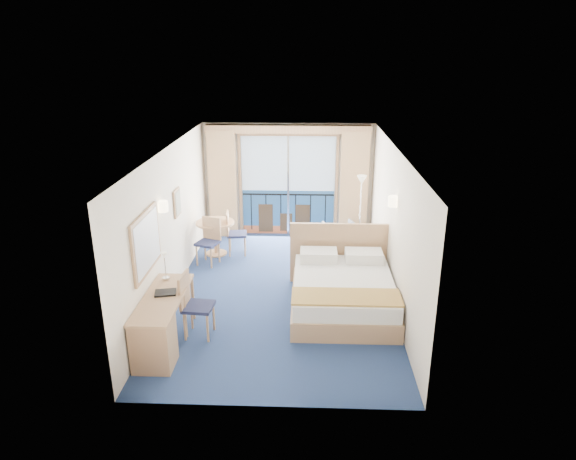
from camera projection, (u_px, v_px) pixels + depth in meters
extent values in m
plane|color=navy|center=(281.00, 292.00, 9.64)|extent=(6.50, 6.50, 0.00)
cube|color=white|center=(288.00, 180.00, 12.25)|extent=(4.00, 0.02, 2.70)
cube|color=white|center=(267.00, 314.00, 6.12)|extent=(4.00, 0.02, 2.70)
cube|color=white|center=(170.00, 223.00, 9.26)|extent=(0.02, 6.50, 2.70)
cube|color=white|center=(394.00, 226.00, 9.11)|extent=(0.02, 6.50, 2.70)
cube|color=silver|center=(281.00, 149.00, 8.72)|extent=(4.00, 6.50, 0.02)
cube|color=navy|center=(288.00, 212.00, 12.48)|extent=(2.20, 0.02, 1.08)
cube|color=#A0BAD3|center=(288.00, 163.00, 12.07)|extent=(2.20, 0.02, 1.32)
cube|color=brown|center=(288.00, 230.00, 12.63)|extent=(2.20, 0.02, 0.20)
cube|color=black|center=(288.00, 195.00, 12.32)|extent=(2.20, 0.02, 0.04)
cube|color=tan|center=(288.00, 134.00, 11.83)|extent=(2.36, 0.03, 0.12)
cube|color=tan|center=(240.00, 186.00, 12.30)|extent=(0.06, 0.03, 2.40)
cube|color=tan|center=(336.00, 187.00, 12.21)|extent=(0.06, 0.03, 2.40)
cube|color=silver|center=(288.00, 187.00, 12.25)|extent=(0.05, 0.02, 2.40)
cube|color=#322417|center=(303.00, 218.00, 12.51)|extent=(0.35, 0.02, 0.70)
cube|color=#322417|center=(266.00, 218.00, 12.54)|extent=(0.35, 0.02, 0.70)
cube|color=#322417|center=(286.00, 222.00, 12.56)|extent=(0.30, 0.02, 0.45)
cube|color=black|center=(251.00, 212.00, 12.51)|extent=(0.02, 0.01, 0.90)
cube|color=black|center=(266.00, 212.00, 12.50)|extent=(0.02, 0.01, 0.90)
cube|color=black|center=(281.00, 212.00, 12.48)|extent=(0.03, 0.01, 0.90)
cube|color=black|center=(296.00, 212.00, 12.47)|extent=(0.03, 0.01, 0.90)
cube|color=black|center=(310.00, 213.00, 12.46)|extent=(0.02, 0.01, 0.90)
cube|color=black|center=(325.00, 213.00, 12.44)|extent=(0.02, 0.01, 0.90)
cube|color=tan|center=(223.00, 184.00, 12.15)|extent=(0.65, 0.22, 2.55)
cube|color=tan|center=(354.00, 186.00, 12.04)|extent=(0.65, 0.22, 2.55)
cube|color=tan|center=(288.00, 129.00, 11.68)|extent=(3.80, 0.25, 0.18)
cube|color=tan|center=(146.00, 243.00, 7.78)|extent=(0.04, 1.25, 0.95)
cube|color=silver|center=(148.00, 243.00, 7.78)|extent=(0.01, 1.12, 0.82)
cube|color=tan|center=(177.00, 203.00, 9.60)|extent=(0.03, 0.42, 0.52)
cube|color=gray|center=(178.00, 203.00, 9.60)|extent=(0.01, 0.34, 0.44)
cylinder|color=#FAE4AF|center=(163.00, 206.00, 8.52)|extent=(0.18, 0.18, 0.18)
cylinder|color=#FAE4AF|center=(393.00, 201.00, 8.80)|extent=(0.18, 0.18, 0.18)
cube|color=tan|center=(343.00, 302.00, 8.94)|extent=(1.75, 2.19, 0.33)
cube|color=white|center=(343.00, 286.00, 8.83)|extent=(1.69, 2.13, 0.27)
cube|color=#B87F47|center=(346.00, 297.00, 8.11)|extent=(1.73, 0.60, 0.03)
cube|color=white|center=(319.00, 255.00, 9.51)|extent=(0.68, 0.44, 0.20)
cube|color=white|center=(364.00, 256.00, 9.48)|extent=(0.68, 0.44, 0.20)
cube|color=tan|center=(340.00, 253.00, 9.87)|extent=(1.92, 0.07, 1.21)
cube|color=tan|center=(371.00, 259.00, 10.47)|extent=(0.40, 0.39, 0.53)
cube|color=white|center=(370.00, 245.00, 10.38)|extent=(0.20, 0.18, 0.08)
imported|color=#4B4F5B|center=(340.00, 237.00, 11.52)|extent=(0.86, 0.88, 0.64)
cylinder|color=silver|center=(358.00, 247.00, 11.78)|extent=(0.23, 0.23, 0.03)
cylinder|color=silver|center=(360.00, 214.00, 11.52)|extent=(0.03, 0.03, 1.60)
cone|color=beige|center=(362.00, 180.00, 11.25)|extent=(0.21, 0.21, 0.19)
cube|color=tan|center=(162.00, 299.00, 7.71)|extent=(0.59, 1.72, 0.04)
cube|color=tan|center=(154.00, 343.00, 7.29)|extent=(0.56, 0.51, 0.76)
cylinder|color=tan|center=(152.00, 315.00, 8.06)|extent=(0.05, 0.05, 0.76)
cylinder|color=tan|center=(185.00, 315.00, 8.04)|extent=(0.05, 0.05, 0.76)
cylinder|color=tan|center=(162.00, 298.00, 8.61)|extent=(0.05, 0.05, 0.76)
cylinder|color=tan|center=(193.00, 298.00, 8.59)|extent=(0.05, 0.05, 0.76)
cube|color=#1E2447|center=(199.00, 307.00, 8.05)|extent=(0.49, 0.49, 0.05)
cube|color=tan|center=(184.00, 290.00, 7.98)|extent=(0.08, 0.45, 0.54)
cylinder|color=tan|center=(208.00, 328.00, 7.94)|extent=(0.04, 0.04, 0.48)
cylinder|color=tan|center=(214.00, 317.00, 8.29)|extent=(0.04, 0.04, 0.48)
cylinder|color=tan|center=(185.00, 327.00, 7.99)|extent=(0.04, 0.04, 0.48)
cylinder|color=tan|center=(192.00, 315.00, 8.33)|extent=(0.04, 0.04, 0.48)
cube|color=black|center=(165.00, 293.00, 7.81)|extent=(0.36, 0.30, 0.03)
cylinder|color=silver|center=(166.00, 278.00, 8.28)|extent=(0.12, 0.12, 0.02)
cylinder|color=silver|center=(165.00, 267.00, 8.22)|extent=(0.02, 0.02, 0.40)
cone|color=beige|center=(164.00, 255.00, 8.15)|extent=(0.11, 0.11, 0.10)
cylinder|color=tan|center=(215.00, 223.00, 11.18)|extent=(0.84, 0.84, 0.04)
cylinder|color=tan|center=(216.00, 238.00, 11.30)|extent=(0.08, 0.08, 0.73)
cylinder|color=tan|center=(217.00, 253.00, 11.42)|extent=(0.46, 0.46, 0.03)
cube|color=#1E2447|center=(237.00, 234.00, 11.28)|extent=(0.46, 0.46, 0.05)
cube|color=tan|center=(228.00, 223.00, 11.18)|extent=(0.08, 0.42, 0.49)
cylinder|color=tan|center=(245.00, 247.00, 11.22)|extent=(0.04, 0.04, 0.44)
cylinder|color=tan|center=(245.00, 241.00, 11.53)|extent=(0.04, 0.04, 0.44)
cylinder|color=tan|center=(230.00, 247.00, 11.20)|extent=(0.04, 0.04, 0.44)
cylinder|color=tan|center=(230.00, 242.00, 11.51)|extent=(0.04, 0.04, 0.44)
cube|color=#1E2447|center=(207.00, 243.00, 10.74)|extent=(0.54, 0.54, 0.05)
cube|color=tan|center=(212.00, 228.00, 10.83)|extent=(0.41, 0.18, 0.50)
cylinder|color=tan|center=(197.00, 256.00, 10.73)|extent=(0.04, 0.04, 0.45)
cylinder|color=tan|center=(211.00, 258.00, 10.61)|extent=(0.04, 0.04, 0.45)
cylinder|color=tan|center=(205.00, 250.00, 11.03)|extent=(0.04, 0.04, 0.45)
cylinder|color=tan|center=(219.00, 252.00, 10.91)|extent=(0.04, 0.04, 0.45)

